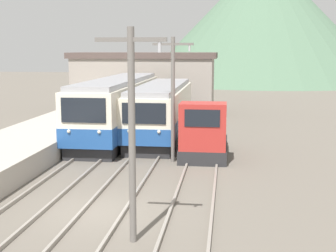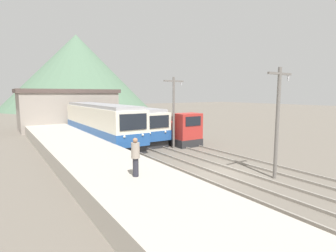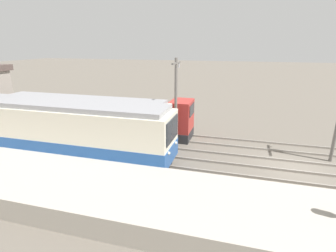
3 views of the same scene
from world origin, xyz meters
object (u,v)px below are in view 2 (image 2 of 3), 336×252
(commuter_train_left, at_px, (100,124))
(person_on_platform, at_px, (136,156))
(catenary_mast_near, at_px, (278,118))
(catenary_mast_mid, at_px, (174,109))
(commuter_train_center, at_px, (126,124))
(shunting_locomotive, at_px, (179,131))

(commuter_train_left, distance_m, person_on_platform, 15.34)
(catenary_mast_near, xyz_separation_m, catenary_mast_mid, (0.00, 10.03, 0.00))
(commuter_train_left, relative_size, person_on_platform, 8.55)
(catenary_mast_mid, distance_m, person_on_platform, 11.52)
(commuter_train_center, relative_size, shunting_locomotive, 2.60)
(shunting_locomotive, distance_m, person_on_platform, 13.45)
(commuter_train_left, bearing_deg, shunting_locomotive, -42.38)
(commuter_train_center, distance_m, shunting_locomotive, 6.08)
(commuter_train_center, bearing_deg, catenary_mast_near, -84.81)
(commuter_train_left, relative_size, catenary_mast_mid, 2.44)
(catenary_mast_near, relative_size, person_on_platform, 3.50)
(commuter_train_center, xyz_separation_m, catenary_mast_near, (1.51, -16.62, 1.81))
(commuter_train_center, bearing_deg, shunting_locomotive, -60.35)
(catenary_mast_mid, height_order, person_on_platform, catenary_mast_mid)
(commuter_train_left, relative_size, catenary_mast_near, 2.44)
(catenary_mast_mid, bearing_deg, shunting_locomotive, 41.62)
(commuter_train_left, distance_m, commuter_train_center, 2.80)
(commuter_train_left, xyz_separation_m, commuter_train_center, (2.80, -0.02, -0.15))
(shunting_locomotive, xyz_separation_m, catenary_mast_mid, (-1.49, -1.32, 2.20))
(person_on_platform, bearing_deg, shunting_locomotive, 45.87)
(catenary_mast_near, bearing_deg, catenary_mast_mid, 90.00)
(catenary_mast_near, distance_m, catenary_mast_mid, 10.03)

